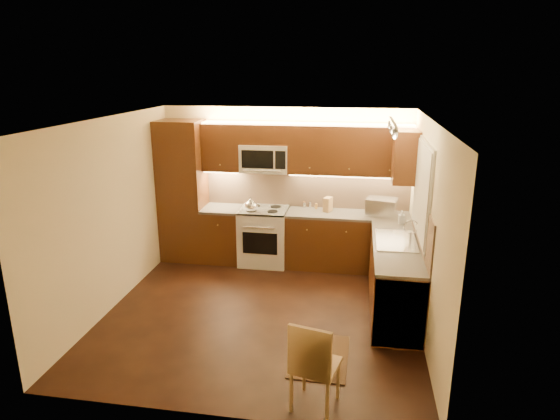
% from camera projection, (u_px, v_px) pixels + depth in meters
% --- Properties ---
extents(floor, '(4.00, 4.00, 0.01)m').
position_uv_depth(floor, '(262.00, 312.00, 6.34)').
color(floor, black).
rests_on(floor, ground).
extents(ceiling, '(4.00, 4.00, 0.01)m').
position_uv_depth(ceiling, '(260.00, 120.00, 5.63)').
color(ceiling, beige).
rests_on(ceiling, ground).
extents(wall_back, '(4.00, 0.01, 2.50)m').
position_uv_depth(wall_back, '(285.00, 185.00, 7.88)').
color(wall_back, beige).
rests_on(wall_back, ground).
extents(wall_front, '(4.00, 0.01, 2.50)m').
position_uv_depth(wall_front, '(214.00, 293.00, 4.09)').
color(wall_front, beige).
rests_on(wall_front, ground).
extents(wall_left, '(0.01, 4.00, 2.50)m').
position_uv_depth(wall_left, '(111.00, 214.00, 6.30)').
color(wall_left, beige).
rests_on(wall_left, ground).
extents(wall_right, '(0.01, 4.00, 2.50)m').
position_uv_depth(wall_right, '(427.00, 230.00, 5.67)').
color(wall_right, beige).
rests_on(wall_right, ground).
extents(pantry, '(0.70, 0.60, 2.30)m').
position_uv_depth(pantry, '(183.00, 191.00, 7.88)').
color(pantry, '#43230E').
rests_on(pantry, floor).
extents(base_cab_back_left, '(0.62, 0.60, 0.86)m').
position_uv_depth(base_cab_back_left, '(223.00, 235.00, 7.98)').
color(base_cab_back_left, '#43230E').
rests_on(base_cab_back_left, floor).
extents(counter_back_left, '(0.62, 0.60, 0.04)m').
position_uv_depth(counter_back_left, '(223.00, 209.00, 7.85)').
color(counter_back_left, '#393734').
rests_on(counter_back_left, base_cab_back_left).
extents(base_cab_back_right, '(1.92, 0.60, 0.86)m').
position_uv_depth(base_cab_back_right, '(347.00, 242.00, 7.66)').
color(base_cab_back_right, '#43230E').
rests_on(base_cab_back_right, floor).
extents(counter_back_right, '(1.92, 0.60, 0.04)m').
position_uv_depth(counter_back_right, '(348.00, 215.00, 7.54)').
color(counter_back_right, '#393734').
rests_on(counter_back_right, base_cab_back_right).
extents(base_cab_right, '(0.60, 2.00, 0.86)m').
position_uv_depth(base_cab_right, '(394.00, 278.00, 6.33)').
color(base_cab_right, '#43230E').
rests_on(base_cab_right, floor).
extents(counter_right, '(0.60, 2.00, 0.04)m').
position_uv_depth(counter_right, '(397.00, 246.00, 6.20)').
color(counter_right, '#393734').
rests_on(counter_right, base_cab_right).
extents(dishwasher, '(0.58, 0.60, 0.84)m').
position_uv_depth(dishwasher, '(398.00, 303.00, 5.67)').
color(dishwasher, silver).
rests_on(dishwasher, floor).
extents(backsplash_back, '(3.30, 0.02, 0.60)m').
position_uv_depth(backsplash_back, '(306.00, 189.00, 7.83)').
color(backsplash_back, tan).
rests_on(backsplash_back, wall_back).
extents(backsplash_right, '(0.02, 2.00, 0.60)m').
position_uv_depth(backsplash_right, '(422.00, 224.00, 6.07)').
color(backsplash_right, tan).
rests_on(backsplash_right, wall_right).
extents(upper_cab_back_left, '(0.62, 0.35, 0.75)m').
position_uv_depth(upper_cab_back_left, '(223.00, 147.00, 7.69)').
color(upper_cab_back_left, '#43230E').
rests_on(upper_cab_back_left, wall_back).
extents(upper_cab_back_right, '(1.92, 0.35, 0.75)m').
position_uv_depth(upper_cab_back_right, '(351.00, 150.00, 7.37)').
color(upper_cab_back_right, '#43230E').
rests_on(upper_cab_back_right, wall_back).
extents(upper_cab_bridge, '(0.76, 0.35, 0.31)m').
position_uv_depth(upper_cab_bridge, '(265.00, 134.00, 7.52)').
color(upper_cab_bridge, '#43230E').
rests_on(upper_cab_bridge, wall_back).
extents(upper_cab_right_corner, '(0.35, 0.50, 0.75)m').
position_uv_depth(upper_cab_right_corner, '(406.00, 157.00, 6.85)').
color(upper_cab_right_corner, '#43230E').
rests_on(upper_cab_right_corner, wall_right).
extents(stove, '(0.76, 0.65, 0.92)m').
position_uv_depth(stove, '(264.00, 236.00, 7.84)').
color(stove, silver).
rests_on(stove, floor).
extents(microwave, '(0.76, 0.38, 0.44)m').
position_uv_depth(microwave, '(265.00, 158.00, 7.61)').
color(microwave, silver).
rests_on(microwave, wall_back).
extents(window_frame, '(0.03, 1.44, 1.24)m').
position_uv_depth(window_frame, '(423.00, 190.00, 6.10)').
color(window_frame, silver).
rests_on(window_frame, wall_right).
extents(window_blinds, '(0.02, 1.36, 1.16)m').
position_uv_depth(window_blinds, '(421.00, 190.00, 6.10)').
color(window_blinds, silver).
rests_on(window_blinds, wall_right).
extents(sink, '(0.52, 0.86, 0.15)m').
position_uv_depth(sink, '(396.00, 235.00, 6.32)').
color(sink, silver).
rests_on(sink, counter_right).
extents(faucet, '(0.20, 0.04, 0.30)m').
position_uv_depth(faucet, '(411.00, 231.00, 6.27)').
color(faucet, silver).
rests_on(faucet, counter_right).
extents(track_light_bar, '(0.04, 1.20, 0.03)m').
position_uv_depth(track_light_bar, '(393.00, 122.00, 5.78)').
color(track_light_bar, silver).
rests_on(track_light_bar, ceiling).
extents(kettle, '(0.25, 0.25, 0.24)m').
position_uv_depth(kettle, '(251.00, 204.00, 7.54)').
color(kettle, silver).
rests_on(kettle, stove).
extents(toaster_oven, '(0.51, 0.42, 0.27)m').
position_uv_depth(toaster_oven, '(381.00, 207.00, 7.41)').
color(toaster_oven, silver).
rests_on(toaster_oven, counter_back_right).
extents(knife_block, '(0.15, 0.19, 0.23)m').
position_uv_depth(knife_block, '(328.00, 204.00, 7.62)').
color(knife_block, '#9E7B47').
rests_on(knife_block, counter_back_right).
extents(spice_jar_a, '(0.06, 0.06, 0.09)m').
position_uv_depth(spice_jar_a, '(304.00, 205.00, 7.84)').
color(spice_jar_a, silver).
rests_on(spice_jar_a, counter_back_right).
extents(spice_jar_b, '(0.06, 0.06, 0.10)m').
position_uv_depth(spice_jar_b, '(304.00, 204.00, 7.86)').
color(spice_jar_b, brown).
rests_on(spice_jar_b, counter_back_right).
extents(spice_jar_c, '(0.05, 0.05, 0.10)m').
position_uv_depth(spice_jar_c, '(310.00, 205.00, 7.84)').
color(spice_jar_c, silver).
rests_on(spice_jar_c, counter_back_right).
extents(spice_jar_d, '(0.05, 0.05, 0.09)m').
position_uv_depth(spice_jar_d, '(316.00, 206.00, 7.78)').
color(spice_jar_d, '#AD7B34').
rests_on(spice_jar_d, counter_back_right).
extents(soap_bottle, '(0.09, 0.10, 0.19)m').
position_uv_depth(soap_bottle, '(402.00, 217.00, 7.04)').
color(soap_bottle, silver).
rests_on(soap_bottle, counter_right).
extents(rug, '(0.64, 0.94, 0.01)m').
position_uv_depth(rug, '(320.00, 356.00, 5.36)').
color(rug, black).
rests_on(rug, floor).
extents(dining_chair, '(0.49, 0.49, 0.92)m').
position_uv_depth(dining_chair, '(316.00, 363.00, 4.47)').
color(dining_chair, '#9E7B47').
rests_on(dining_chair, floor).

